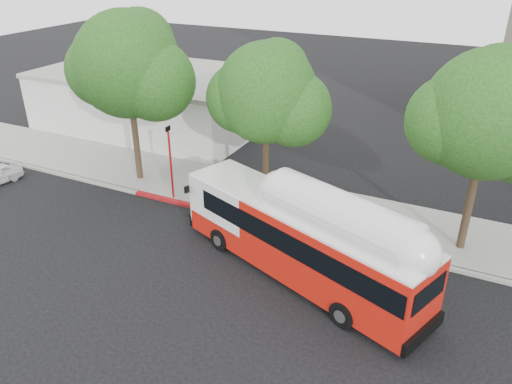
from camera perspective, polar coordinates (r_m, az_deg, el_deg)
ground at (r=22.18m, az=-3.12°, el=-8.39°), size 120.00×120.00×0.00m
sidewalk at (r=27.16m, az=3.43°, el=-1.14°), size 60.00×5.00×0.15m
curb_strip at (r=25.07m, az=1.14°, el=-3.64°), size 60.00×0.30×0.15m
red_curb_segment at (r=26.29m, az=-4.82°, el=-2.18°), size 10.00×0.32×0.16m
street_tree_left at (r=28.27m, az=-13.60°, el=13.45°), size 6.67×5.80×9.74m
street_tree_mid at (r=24.81m, az=2.11°, el=10.70°), size 5.75×5.00×8.62m
street_tree_right at (r=22.62m, az=26.05°, el=7.33°), size 6.21×5.40×9.18m
low_commercial_bldg at (r=39.07m, az=-11.61°, el=10.44°), size 16.20×10.20×4.25m
transit_bus at (r=20.67m, az=5.13°, el=-5.61°), size 12.41×6.52×3.69m
signal_pole at (r=26.96m, az=-9.72°, el=3.25°), size 0.12×0.40×4.25m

